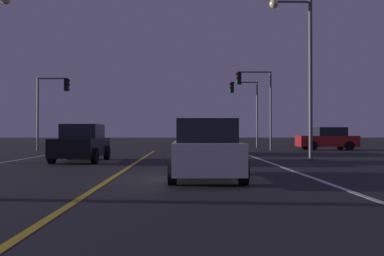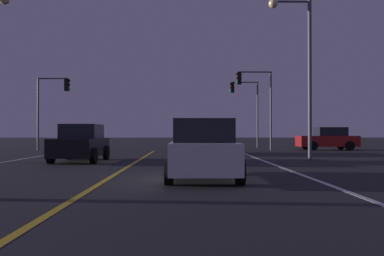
% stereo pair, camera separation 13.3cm
% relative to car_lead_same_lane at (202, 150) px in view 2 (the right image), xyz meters
% --- Properties ---
extents(lane_edge_right, '(0.16, 36.66, 0.01)m').
position_rel_car_lead_same_lane_xyz_m(lane_edge_right, '(3.16, -0.98, -0.82)').
color(lane_edge_right, silver).
rests_on(lane_edge_right, ground).
extents(lane_center_divider, '(0.16, 36.66, 0.01)m').
position_rel_car_lead_same_lane_xyz_m(lane_center_divider, '(-2.70, -0.98, -0.82)').
color(lane_center_divider, gold).
rests_on(lane_center_divider, ground).
extents(car_lead_same_lane, '(2.02, 4.30, 1.70)m').
position_rel_car_lead_same_lane_xyz_m(car_lead_same_lane, '(0.00, 0.00, 0.00)').
color(car_lead_same_lane, black).
rests_on(car_lead_same_lane, ground).
extents(car_oncoming, '(2.02, 4.30, 1.70)m').
position_rel_car_lead_same_lane_xyz_m(car_oncoming, '(-5.26, 7.01, 0.00)').
color(car_oncoming, black).
rests_on(car_oncoming, ground).
extents(car_crossing_side, '(4.30, 2.02, 1.70)m').
position_rel_car_lead_same_lane_xyz_m(car_crossing_side, '(10.15, 18.50, 0.00)').
color(car_crossing_side, black).
rests_on(car_crossing_side, ground).
extents(car_ahead_far, '(2.02, 4.30, 1.70)m').
position_rel_car_lead_same_lane_xyz_m(car_ahead_far, '(-0.02, 12.98, 0.00)').
color(car_ahead_far, black).
rests_on(car_ahead_far, ground).
extents(traffic_light_near_right, '(2.64, 0.36, 5.78)m').
position_rel_car_lead_same_lane_xyz_m(traffic_light_near_right, '(4.57, 17.85, 3.42)').
color(traffic_light_near_right, '#4C4C51').
rests_on(traffic_light_near_right, ground).
extents(traffic_light_near_left, '(2.39, 0.36, 5.27)m').
position_rel_car_lead_same_lane_xyz_m(traffic_light_near_left, '(-10.06, 17.85, 3.06)').
color(traffic_light_near_left, '#4C4C51').
rests_on(traffic_light_near_left, ground).
extents(traffic_light_far_right, '(2.50, 0.36, 5.71)m').
position_rel_car_lead_same_lane_xyz_m(traffic_light_far_right, '(4.64, 23.35, 3.36)').
color(traffic_light_far_right, '#4C4C51').
rests_on(traffic_light_far_right, ground).
extents(street_lamp_right_far, '(2.04, 0.44, 7.67)m').
position_rel_car_lead_same_lane_xyz_m(street_lamp_right_far, '(4.93, 7.45, 4.06)').
color(street_lamp_right_far, '#4C4C51').
rests_on(street_lamp_right_far, ground).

